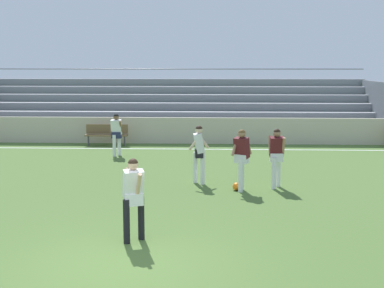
{
  "coord_description": "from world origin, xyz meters",
  "views": [
    {
      "loc": [
        1.68,
        -8.84,
        3.47
      ],
      "look_at": [
        0.95,
        7.58,
        1.01
      ],
      "focal_mm": 50.23,
      "sensor_mm": 36.0,
      "label": 1
    }
  ],
  "objects_px": {
    "player_white_overlapping": "(133,192)",
    "player_dark_deep_cover": "(276,153)",
    "bench_near_wall_gap": "(107,133)",
    "player_white_pressing_high": "(199,149)",
    "player_white_wide_right": "(116,131)",
    "bleacher_stand": "(171,106)",
    "player_dark_wide_left": "(242,154)",
    "soccer_ball": "(236,186)"
  },
  "relations": [
    {
      "from": "bench_near_wall_gap",
      "to": "soccer_ball",
      "type": "xyz_separation_m",
      "value": [
        5.24,
        -8.04,
        -0.44
      ]
    },
    {
      "from": "player_white_overlapping",
      "to": "player_white_wide_right",
      "type": "relative_size",
      "value": 1.03
    },
    {
      "from": "bench_near_wall_gap",
      "to": "player_white_wide_right",
      "type": "xyz_separation_m",
      "value": [
        0.91,
        -2.62,
        0.4
      ]
    },
    {
      "from": "player_dark_wide_left",
      "to": "player_white_wide_right",
      "type": "relative_size",
      "value": 1.06
    },
    {
      "from": "player_dark_wide_left",
      "to": "soccer_ball",
      "type": "bearing_deg",
      "value": 158.39
    },
    {
      "from": "bench_near_wall_gap",
      "to": "player_dark_deep_cover",
      "type": "distance_m",
      "value": 9.98
    },
    {
      "from": "player_white_wide_right",
      "to": "player_dark_deep_cover",
      "type": "relative_size",
      "value": 0.96
    },
    {
      "from": "player_dark_deep_cover",
      "to": "soccer_ball",
      "type": "height_order",
      "value": "player_dark_deep_cover"
    },
    {
      "from": "player_white_pressing_high",
      "to": "player_white_overlapping",
      "type": "height_order",
      "value": "player_white_pressing_high"
    },
    {
      "from": "player_dark_wide_left",
      "to": "soccer_ball",
      "type": "height_order",
      "value": "player_dark_wide_left"
    },
    {
      "from": "player_white_overlapping",
      "to": "player_dark_deep_cover",
      "type": "bearing_deg",
      "value": 55.3
    },
    {
      "from": "bench_near_wall_gap",
      "to": "player_white_overlapping",
      "type": "height_order",
      "value": "player_white_overlapping"
    },
    {
      "from": "player_white_overlapping",
      "to": "player_white_wide_right",
      "type": "distance_m",
      "value": 10.05
    },
    {
      "from": "player_white_pressing_high",
      "to": "player_dark_deep_cover",
      "type": "bearing_deg",
      "value": -11.45
    },
    {
      "from": "player_white_wide_right",
      "to": "bleacher_stand",
      "type": "bearing_deg",
      "value": 77.02
    },
    {
      "from": "bleacher_stand",
      "to": "soccer_ball",
      "type": "relative_size",
      "value": 90.86
    },
    {
      "from": "bleacher_stand",
      "to": "player_white_overlapping",
      "type": "relative_size",
      "value": 12.02
    },
    {
      "from": "player_white_wide_right",
      "to": "player_dark_deep_cover",
      "type": "xyz_separation_m",
      "value": [
        5.45,
        -5.04,
        0.05
      ]
    },
    {
      "from": "player_white_pressing_high",
      "to": "player_white_wide_right",
      "type": "xyz_separation_m",
      "value": [
        -3.26,
        4.6,
        -0.07
      ]
    },
    {
      "from": "bench_near_wall_gap",
      "to": "soccer_ball",
      "type": "bearing_deg",
      "value": -56.89
    },
    {
      "from": "bench_near_wall_gap",
      "to": "player_white_pressing_high",
      "type": "height_order",
      "value": "player_white_pressing_high"
    },
    {
      "from": "player_white_wide_right",
      "to": "player_dark_deep_cover",
      "type": "bearing_deg",
      "value": -42.77
    },
    {
      "from": "bench_near_wall_gap",
      "to": "player_white_pressing_high",
      "type": "relative_size",
      "value": 1.06
    },
    {
      "from": "bleacher_stand",
      "to": "player_dark_wide_left",
      "type": "xyz_separation_m",
      "value": [
        2.94,
        -12.05,
        -0.38
      ]
    },
    {
      "from": "player_white_wide_right",
      "to": "player_white_overlapping",
      "type": "bearing_deg",
      "value": -77.65
    },
    {
      "from": "bench_near_wall_gap",
      "to": "player_white_pressing_high",
      "type": "xyz_separation_m",
      "value": [
        4.18,
        -7.22,
        0.47
      ]
    },
    {
      "from": "bench_near_wall_gap",
      "to": "player_white_overlapping",
      "type": "distance_m",
      "value": 12.82
    },
    {
      "from": "player_dark_wide_left",
      "to": "bleacher_stand",
      "type": "bearing_deg",
      "value": 103.7
    },
    {
      "from": "bleacher_stand",
      "to": "bench_near_wall_gap",
      "type": "bearing_deg",
      "value": -121.57
    },
    {
      "from": "player_white_overlapping",
      "to": "soccer_ball",
      "type": "distance_m",
      "value": 4.99
    },
    {
      "from": "soccer_ball",
      "to": "player_white_pressing_high",
      "type": "bearing_deg",
      "value": 142.6
    },
    {
      "from": "player_white_pressing_high",
      "to": "player_dark_wide_left",
      "type": "relative_size",
      "value": 1.0
    },
    {
      "from": "player_white_pressing_high",
      "to": "player_white_overlapping",
      "type": "relative_size",
      "value": 1.03
    },
    {
      "from": "player_dark_wide_left",
      "to": "soccer_ball",
      "type": "xyz_separation_m",
      "value": [
        -0.13,
        0.05,
        -0.91
      ]
    },
    {
      "from": "bleacher_stand",
      "to": "player_white_overlapping",
      "type": "distance_m",
      "value": 16.41
    },
    {
      "from": "bench_near_wall_gap",
      "to": "player_white_pressing_high",
      "type": "bearing_deg",
      "value": -59.96
    },
    {
      "from": "player_white_overlapping",
      "to": "bench_near_wall_gap",
      "type": "bearing_deg",
      "value": 103.84
    },
    {
      "from": "player_dark_wide_left",
      "to": "player_white_overlapping",
      "type": "distance_m",
      "value": 4.92
    },
    {
      "from": "player_white_overlapping",
      "to": "player_dark_deep_cover",
      "type": "height_order",
      "value": "player_dark_deep_cover"
    },
    {
      "from": "soccer_ball",
      "to": "player_white_wide_right",
      "type": "bearing_deg",
      "value": 128.64
    },
    {
      "from": "player_white_pressing_high",
      "to": "player_dark_deep_cover",
      "type": "height_order",
      "value": "player_white_pressing_high"
    },
    {
      "from": "bleacher_stand",
      "to": "player_white_pressing_high",
      "type": "distance_m",
      "value": 11.33
    }
  ]
}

